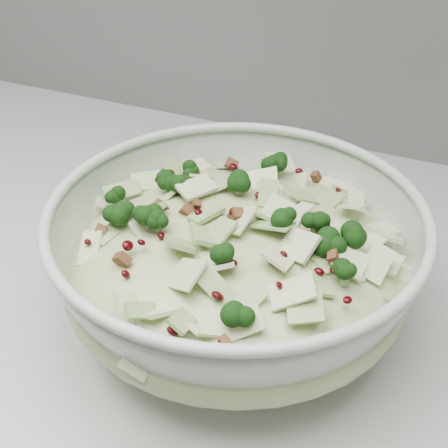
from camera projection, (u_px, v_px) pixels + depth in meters
name	position (u px, v px, depth m)	size (l,w,h in m)	color
mixing_bowl	(236.00, 266.00, 0.53)	(0.38, 0.38, 0.13)	#ADBFAD
salad	(236.00, 247.00, 0.52)	(0.33, 0.33, 0.13)	#C3C788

